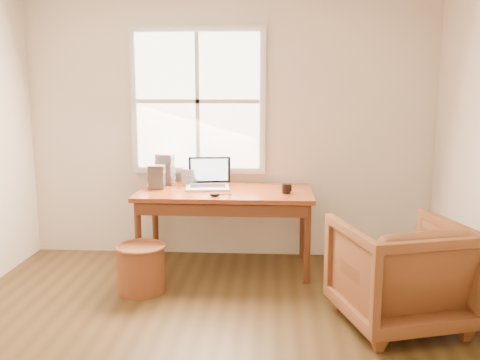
% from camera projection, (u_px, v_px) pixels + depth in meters
% --- Properties ---
extents(room_shell, '(4.04, 4.54, 2.64)m').
position_uv_depth(room_shell, '(197.00, 152.00, 3.21)').
color(room_shell, '#4C371A').
rests_on(room_shell, ground).
extents(desk, '(1.60, 0.80, 0.04)m').
position_uv_depth(desk, '(225.00, 193.00, 4.92)').
color(desk, brown).
rests_on(desk, room_shell).
extents(armchair, '(1.04, 1.06, 0.78)m').
position_uv_depth(armchair, '(400.00, 273.00, 3.82)').
color(armchair, brown).
rests_on(armchair, room_shell).
extents(wicker_stool, '(0.50, 0.50, 0.39)m').
position_uv_depth(wicker_stool, '(141.00, 269.00, 4.46)').
color(wicker_stool, brown).
rests_on(wicker_stool, room_shell).
extents(laptop, '(0.41, 0.42, 0.27)m').
position_uv_depth(laptop, '(207.00, 175.00, 4.96)').
color(laptop, silver).
rests_on(laptop, desk).
extents(mouse, '(0.11, 0.08, 0.03)m').
position_uv_depth(mouse, '(215.00, 195.00, 4.66)').
color(mouse, black).
rests_on(mouse, desk).
extents(coffee_mug, '(0.09, 0.09, 0.09)m').
position_uv_depth(coffee_mug, '(286.00, 188.00, 4.79)').
color(coffee_mug, black).
rests_on(coffee_mug, desk).
extents(cd_stack_a, '(0.19, 0.18, 0.29)m').
position_uv_depth(cd_stack_a, '(165.00, 169.00, 5.26)').
color(cd_stack_a, silver).
rests_on(cd_stack_a, desk).
extents(cd_stack_b, '(0.15, 0.13, 0.22)m').
position_uv_depth(cd_stack_b, '(157.00, 177.00, 4.99)').
color(cd_stack_b, '#26252A').
rests_on(cd_stack_b, desk).
extents(cd_stack_c, '(0.14, 0.12, 0.30)m').
position_uv_depth(cd_stack_c, '(165.00, 170.00, 5.16)').
color(cd_stack_c, gray).
rests_on(cd_stack_c, desk).
extents(cd_stack_d, '(0.16, 0.15, 0.16)m').
position_uv_depth(cd_stack_d, '(190.00, 177.00, 5.18)').
color(cd_stack_d, silver).
rests_on(cd_stack_d, desk).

